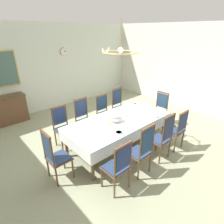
{
  "coord_description": "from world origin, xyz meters",
  "views": [
    {
      "loc": [
        -2.89,
        -3.2,
        2.83
      ],
      "look_at": [
        -0.17,
        -0.2,
        1.01
      ],
      "focal_mm": 29.42,
      "sensor_mm": 36.0,
      "label": 1
    }
  ],
  "objects_px": {
    "chair_north_c": "(105,111)",
    "sideboard": "(3,111)",
    "chair_south_c": "(162,137)",
    "bowl_near_right": "(155,116)",
    "chair_south_a": "(118,166)",
    "spoon_secondary": "(157,115)",
    "chair_north_b": "(84,118)",
    "chair_north_d": "(119,105)",
    "chair_head_east": "(159,109)",
    "mounted_clock": "(64,52)",
    "candlestick_west": "(110,119)",
    "bowl_near_left": "(135,103)",
    "chair_south_b": "(141,150)",
    "bowl_far_right": "(119,133)",
    "chair_north_a": "(63,126)",
    "chair_south_d": "(176,129)",
    "dining_table": "(119,122)",
    "chandelier": "(121,52)",
    "candlestick_east": "(128,112)",
    "chair_head_west": "(55,156)",
    "soup_tureen": "(116,117)",
    "spoon_primary": "(136,103)",
    "bowl_far_left": "(82,122)"
  },
  "relations": [
    {
      "from": "chair_north_c",
      "to": "sideboard",
      "type": "relative_size",
      "value": 0.73
    },
    {
      "from": "chair_south_c",
      "to": "bowl_near_right",
      "type": "xyz_separation_m",
      "value": [
        0.43,
        0.53,
        0.2
      ]
    },
    {
      "from": "chair_south_a",
      "to": "spoon_secondary",
      "type": "relative_size",
      "value": 6.1
    },
    {
      "from": "chair_north_b",
      "to": "chair_north_d",
      "type": "distance_m",
      "value": 1.39
    },
    {
      "from": "chair_north_c",
      "to": "spoon_secondary",
      "type": "xyz_separation_m",
      "value": [
        0.56,
        -1.49,
        0.22
      ]
    },
    {
      "from": "chair_head_east",
      "to": "bowl_near_right",
      "type": "relative_size",
      "value": 5.87
    },
    {
      "from": "chair_head_east",
      "to": "mounted_clock",
      "type": "xyz_separation_m",
      "value": [
        -1.13,
        3.63,
        1.51
      ]
    },
    {
      "from": "candlestick_west",
      "to": "spoon_secondary",
      "type": "height_order",
      "value": "candlestick_west"
    },
    {
      "from": "bowl_near_left",
      "to": "spoon_secondary",
      "type": "height_order",
      "value": "bowl_near_left"
    },
    {
      "from": "chair_south_b",
      "to": "chair_north_b",
      "type": "bearing_deg",
      "value": 90.0
    },
    {
      "from": "sideboard",
      "to": "mounted_clock",
      "type": "height_order",
      "value": "mounted_clock"
    },
    {
      "from": "bowl_near_left",
      "to": "bowl_near_right",
      "type": "height_order",
      "value": "bowl_near_right"
    },
    {
      "from": "chair_south_a",
      "to": "bowl_far_right",
      "type": "bearing_deg",
      "value": 44.81
    },
    {
      "from": "sideboard",
      "to": "candlestick_west",
      "type": "bearing_deg",
      "value": 114.91
    },
    {
      "from": "chair_north_a",
      "to": "chair_south_a",
      "type": "bearing_deg",
      "value": 90.0
    },
    {
      "from": "chair_south_d",
      "to": "spoon_secondary",
      "type": "xyz_separation_m",
      "value": [
        -0.08,
        0.55,
        0.22
      ]
    },
    {
      "from": "bowl_near_right",
      "to": "spoon_secondary",
      "type": "relative_size",
      "value": 1.04
    },
    {
      "from": "chair_south_a",
      "to": "chair_south_d",
      "type": "relative_size",
      "value": 1.02
    },
    {
      "from": "dining_table",
      "to": "chandelier",
      "type": "xyz_separation_m",
      "value": [
        -0.0,
        -0.0,
        1.7
      ]
    },
    {
      "from": "chair_north_a",
      "to": "chair_south_b",
      "type": "relative_size",
      "value": 0.92
    },
    {
      "from": "spoon_secondary",
      "to": "chandelier",
      "type": "bearing_deg",
      "value": 156.65
    },
    {
      "from": "candlestick_east",
      "to": "chair_head_east",
      "type": "bearing_deg",
      "value": 0.0
    },
    {
      "from": "dining_table",
      "to": "chair_north_b",
      "type": "xyz_separation_m",
      "value": [
        -0.38,
        1.03,
        -0.12
      ]
    },
    {
      "from": "dining_table",
      "to": "bowl_far_right",
      "type": "distance_m",
      "value": 0.66
    },
    {
      "from": "chair_south_b",
      "to": "chair_head_west",
      "type": "height_order",
      "value": "chair_south_b"
    },
    {
      "from": "soup_tureen",
      "to": "spoon_primary",
      "type": "bearing_deg",
      "value": 19.63
    },
    {
      "from": "chair_south_d",
      "to": "chair_head_east",
      "type": "xyz_separation_m",
      "value": [
        0.74,
        1.02,
        0.01
      ]
    },
    {
      "from": "chair_south_a",
      "to": "candlestick_west",
      "type": "height_order",
      "value": "candlestick_west"
    },
    {
      "from": "chair_north_b",
      "to": "bowl_far_left",
      "type": "xyz_separation_m",
      "value": [
        -0.4,
        -0.53,
        0.21
      ]
    },
    {
      "from": "chair_south_a",
      "to": "spoon_secondary",
      "type": "xyz_separation_m",
      "value": [
        1.96,
        0.55,
        0.21
      ]
    },
    {
      "from": "chair_north_a",
      "to": "chair_north_c",
      "type": "height_order",
      "value": "chair_north_a"
    },
    {
      "from": "chair_north_b",
      "to": "chandelier",
      "type": "height_order",
      "value": "chandelier"
    },
    {
      "from": "chair_north_b",
      "to": "bowl_near_right",
      "type": "distance_m",
      "value": 1.93
    },
    {
      "from": "chair_north_b",
      "to": "candlestick_east",
      "type": "distance_m",
      "value": 1.27
    },
    {
      "from": "chair_south_a",
      "to": "spoon_primary",
      "type": "relative_size",
      "value": 6.1
    },
    {
      "from": "chair_head_east",
      "to": "bowl_near_left",
      "type": "xyz_separation_m",
      "value": [
        -0.66,
        0.45,
        0.22
      ]
    },
    {
      "from": "chair_north_a",
      "to": "spoon_primary",
      "type": "xyz_separation_m",
      "value": [
        2.23,
        -0.55,
        0.21
      ]
    },
    {
      "from": "dining_table",
      "to": "soup_tureen",
      "type": "xyz_separation_m",
      "value": [
        -0.13,
        0.0,
        0.19
      ]
    },
    {
      "from": "chair_head_west",
      "to": "chair_north_c",
      "type": "bearing_deg",
      "value": 115.7
    },
    {
      "from": "chair_head_east",
      "to": "soup_tureen",
      "type": "xyz_separation_m",
      "value": [
        -1.88,
        0.0,
        0.33
      ]
    },
    {
      "from": "soup_tureen",
      "to": "candlestick_west",
      "type": "height_order",
      "value": "candlestick_west"
    },
    {
      "from": "soup_tureen",
      "to": "bowl_near_right",
      "type": "xyz_separation_m",
      "value": [
        0.93,
        -0.49,
        -0.1
      ]
    },
    {
      "from": "sideboard",
      "to": "chandelier",
      "type": "bearing_deg",
      "value": 119.05
    },
    {
      "from": "chair_north_d",
      "to": "spoon_secondary",
      "type": "distance_m",
      "value": 1.51
    },
    {
      "from": "chair_south_b",
      "to": "bowl_far_left",
      "type": "height_order",
      "value": "chair_south_b"
    },
    {
      "from": "chair_head_west",
      "to": "soup_tureen",
      "type": "height_order",
      "value": "chair_head_west"
    },
    {
      "from": "spoon_primary",
      "to": "mounted_clock",
      "type": "distance_m",
      "value": 3.46
    },
    {
      "from": "chair_north_a",
      "to": "chair_south_c",
      "type": "distance_m",
      "value": 2.48
    },
    {
      "from": "bowl_far_left",
      "to": "bowl_near_left",
      "type": "bearing_deg",
      "value": -1.56
    },
    {
      "from": "candlestick_west",
      "to": "bowl_far_left",
      "type": "relative_size",
      "value": 2.25
    }
  ]
}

